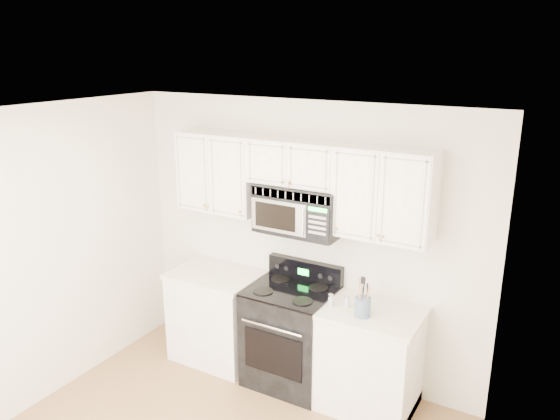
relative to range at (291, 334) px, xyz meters
The scene contains 9 objects.
room 1.65m from the range, 91.66° to the right, with size 3.51×3.51×2.61m.
base_cabinet_left 0.84m from the range, behind, with size 0.86×0.65×0.92m.
base_cabinet_right 0.76m from the range, ahead, with size 0.86×0.65×0.92m.
range is the anchor object (origin of this frame).
upper_cabinets 1.46m from the range, 105.31° to the left, with size 2.44×0.37×0.75m.
microwave 1.19m from the range, 83.72° to the left, with size 0.77×0.44×0.43m.
utensil_crock 0.91m from the range, ahead, with size 0.13×0.13×0.35m.
shaker_salt 0.66m from the range, 12.42° to the right, with size 0.04×0.04×0.11m.
shaker_pepper 0.75m from the range, ahead, with size 0.05×0.05×0.11m.
Camera 1 is at (2.19, -2.53, 3.03)m, focal length 35.00 mm.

